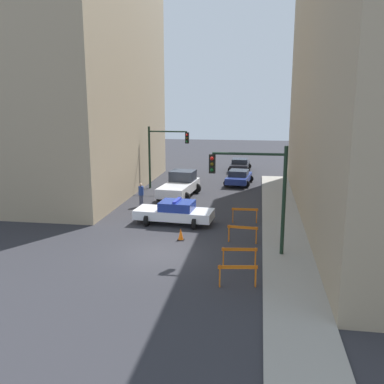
% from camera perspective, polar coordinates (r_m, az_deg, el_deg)
% --- Properties ---
extents(ground_plane, '(120.00, 120.00, 0.00)m').
position_cam_1_polar(ground_plane, '(21.26, -4.36, -8.15)').
color(ground_plane, '#2D2D33').
extents(sidewalk_right, '(2.40, 44.00, 0.12)m').
position_cam_1_polar(sidewalk_right, '(20.77, 12.73, -8.76)').
color(sidewalk_right, '#9E998E').
rests_on(sidewalk_right, ground_plane).
extents(building_corner_left, '(14.00, 20.00, 19.84)m').
position_cam_1_polar(building_corner_left, '(37.39, -18.22, 15.55)').
color(building_corner_left, tan).
rests_on(building_corner_left, ground_plane).
extents(traffic_light_near, '(3.64, 0.35, 5.20)m').
position_cam_1_polar(traffic_light_near, '(20.30, 8.95, 1.11)').
color(traffic_light_near, black).
rests_on(traffic_light_near, sidewalk_right).
extents(traffic_light_far, '(3.44, 0.35, 5.20)m').
position_cam_1_polar(traffic_light_far, '(35.72, -4.00, 5.81)').
color(traffic_light_far, black).
rests_on(traffic_light_far, ground_plane).
extents(police_car, '(4.83, 2.59, 1.52)m').
position_cam_1_polar(police_car, '(25.88, -2.31, -2.69)').
color(police_car, white).
rests_on(police_car, ground_plane).
extents(white_truck, '(2.99, 5.58, 1.90)m').
position_cam_1_polar(white_truck, '(33.07, -1.61, 0.94)').
color(white_truck, silver).
rests_on(white_truck, ground_plane).
extents(parked_car_near, '(2.55, 4.46, 1.31)m').
position_cam_1_polar(parked_car_near, '(37.97, 6.28, 2.00)').
color(parked_car_near, navy).
rests_on(parked_car_near, ground_plane).
extents(parked_car_mid, '(2.35, 4.35, 1.31)m').
position_cam_1_polar(parked_car_mid, '(45.23, 6.41, 3.65)').
color(parked_car_mid, black).
rests_on(parked_car_mid, ground_plane).
extents(pedestrian_crossing, '(0.48, 0.48, 1.66)m').
position_cam_1_polar(pedestrian_crossing, '(30.19, -6.80, -0.33)').
color(pedestrian_crossing, '#474C66').
rests_on(pedestrian_crossing, ground_plane).
extents(barrier_front, '(1.59, 0.39, 0.90)m').
position_cam_1_polar(barrier_front, '(17.54, 6.12, -10.58)').
color(barrier_front, orange).
rests_on(barrier_front, ground_plane).
extents(barrier_mid, '(1.59, 0.36, 0.90)m').
position_cam_1_polar(barrier_mid, '(19.48, 6.34, -8.21)').
color(barrier_mid, orange).
rests_on(barrier_mid, ground_plane).
extents(barrier_back, '(1.60, 0.29, 0.90)m').
position_cam_1_polar(barrier_back, '(22.69, 6.76, -5.23)').
color(barrier_back, orange).
rests_on(barrier_back, ground_plane).
extents(barrier_corner, '(1.60, 0.24, 0.90)m').
position_cam_1_polar(barrier_corner, '(26.33, 7.05, -2.76)').
color(barrier_corner, orange).
rests_on(barrier_corner, ground_plane).
extents(traffic_cone, '(0.36, 0.36, 0.66)m').
position_cam_1_polar(traffic_cone, '(23.01, -1.51, -5.67)').
color(traffic_cone, black).
rests_on(traffic_cone, ground_plane).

